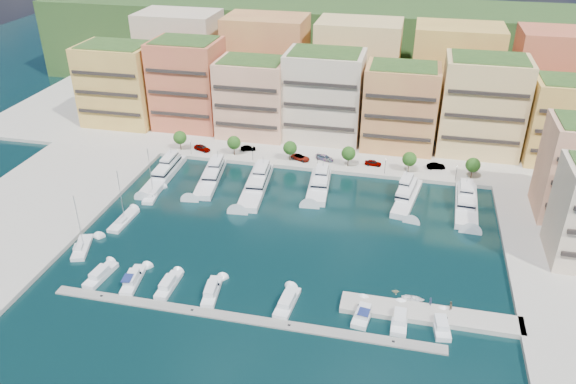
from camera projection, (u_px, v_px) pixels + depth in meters
name	position (u px, v px, depth m)	size (l,w,h in m)	color
ground	(292.00, 231.00, 124.81)	(400.00, 400.00, 0.00)	black
north_quay	(334.00, 128.00, 177.76)	(220.00, 64.00, 2.00)	#9E998E
west_quay	(24.00, 218.00, 129.95)	(34.00, 76.00, 2.00)	#9E998E
hillside	(353.00, 82.00, 218.75)	(240.00, 40.00, 58.00)	#223917
south_pontoon	(240.00, 319.00, 99.77)	(72.00, 2.20, 0.35)	gray
finger_pier	(430.00, 317.00, 100.22)	(32.00, 5.00, 2.00)	#9E998E
apartment_0	(119.00, 84.00, 173.82)	(22.00, 16.50, 24.80)	#E4BA53
apartment_1	(188.00, 84.00, 170.80)	(20.00, 16.50, 26.80)	#C65742
apartment_2	(253.00, 97.00, 166.00)	(20.00, 15.50, 22.80)	#EBA883
apartment_3	(324.00, 96.00, 162.92)	(22.00, 16.50, 25.80)	beige
apartment_4	(400.00, 107.00, 157.45)	(20.00, 15.50, 23.80)	#DCA652
apartment_5	(482.00, 106.00, 154.18)	(22.00, 16.50, 26.80)	#D6B771
apartment_6	(567.00, 122.00, 149.19)	(20.00, 15.50, 22.80)	#E4BA53
backblock_0	(181.00, 57.00, 190.90)	(26.00, 18.00, 30.00)	beige
backblock_1	(267.00, 63.00, 185.11)	(26.00, 18.00, 30.00)	#DCA652
backblock_2	(357.00, 68.00, 179.31)	(26.00, 18.00, 30.00)	#D6B771
backblock_3	(454.00, 75.00, 173.51)	(26.00, 18.00, 30.00)	#E4BA53
backblock_4	(557.00, 81.00, 167.72)	(26.00, 18.00, 30.00)	#C65742
tree_0	(180.00, 138.00, 158.85)	(3.80, 3.80, 5.65)	#473323
tree_1	(234.00, 143.00, 155.76)	(3.80, 3.80, 5.65)	#473323
tree_2	(290.00, 148.00, 152.67)	(3.80, 3.80, 5.65)	#473323
tree_3	(349.00, 153.00, 149.58)	(3.80, 3.80, 5.65)	#473323
tree_4	(409.00, 159.00, 146.49)	(3.80, 3.80, 5.65)	#473323
tree_5	(473.00, 165.00, 143.40)	(3.80, 3.80, 5.65)	#473323
lamppost_0	(190.00, 145.00, 156.56)	(0.30, 0.30, 4.20)	black
lamppost_1	(252.00, 151.00, 153.08)	(0.30, 0.30, 4.20)	black
lamppost_2	(317.00, 157.00, 149.60)	(0.30, 0.30, 4.20)	black
lamppost_3	(385.00, 164.00, 146.13)	(0.30, 0.30, 4.20)	black
lamppost_4	(457.00, 171.00, 142.65)	(0.30, 0.30, 4.20)	black
yacht_0	(165.00, 172.00, 147.66)	(4.94, 22.51, 7.30)	silver
yacht_1	(211.00, 176.00, 145.85)	(7.30, 21.26, 7.30)	silver
yacht_2	(257.00, 183.00, 142.25)	(7.00, 24.08, 7.30)	silver
yacht_3	(319.00, 184.00, 141.78)	(6.13, 17.58, 7.30)	silver
yacht_5	(407.00, 195.00, 136.86)	(7.14, 19.43, 7.30)	silver
yacht_6	(466.00, 202.00, 133.68)	(5.89, 20.49, 7.30)	silver
cruiser_0	(101.00, 275.00, 109.95)	(3.53, 8.62, 2.55)	silver
cruiser_1	(133.00, 280.00, 108.57)	(3.72, 9.35, 2.66)	silver
cruiser_2	(169.00, 285.00, 107.19)	(2.52, 8.37, 2.55)	silver
cruiser_3	(212.00, 292.00, 105.49)	(3.52, 9.02, 2.55)	silver
cruiser_5	(287.00, 303.00, 102.69)	(3.55, 8.90, 2.55)	silver
cruiser_7	(363.00, 314.00, 99.99)	(3.68, 7.69, 2.66)	silver
cruiser_8	(400.00, 320.00, 98.76)	(2.84, 8.01, 2.55)	silver
cruiser_9	(441.00, 326.00, 97.40)	(3.49, 7.42, 2.55)	silver
sailboat_2	(152.00, 196.00, 138.46)	(3.91, 8.89, 13.20)	silver
sailboat_1	(124.00, 221.00, 128.06)	(3.13, 10.21, 13.20)	silver
sailboat_0	(82.00, 248.00, 118.55)	(5.56, 9.58, 13.20)	silver
tender_2	(413.00, 299.00, 103.80)	(3.01, 4.22, 0.87)	white
tender_1	(396.00, 291.00, 105.94)	(1.26, 1.45, 0.77)	beige
car_0	(202.00, 148.00, 159.70)	(2.01, 5.00, 1.70)	gray
car_1	(248.00, 148.00, 159.83)	(1.47, 4.21, 1.39)	gray
car_2	(300.00, 157.00, 154.36)	(2.45, 5.31, 1.48)	gray
car_3	(325.00, 158.00, 154.26)	(2.03, 4.98, 1.45)	gray
car_4	(373.00, 163.00, 151.35)	(1.79, 4.46, 1.52)	gray
car_5	(436.00, 166.00, 149.59)	(1.67, 4.78, 1.57)	gray
person_0	(430.00, 301.00, 101.03)	(0.64, 0.42, 1.76)	#242B48
person_1	(450.00, 306.00, 100.00)	(0.87, 0.68, 1.79)	brown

